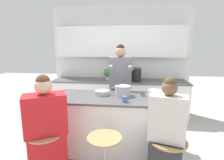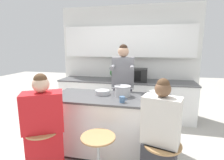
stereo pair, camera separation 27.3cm
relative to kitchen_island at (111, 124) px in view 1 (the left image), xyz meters
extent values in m
plane|color=#B2ADA3|center=(0.00, 0.00, -0.47)|extent=(16.00, 16.00, 0.00)
cube|color=silver|center=(0.00, 1.94, 0.88)|extent=(3.47, 0.06, 2.70)
cube|color=white|center=(0.00, 1.83, 1.35)|extent=(3.20, 0.16, 0.75)
cube|color=white|center=(0.00, 1.56, -0.04)|extent=(3.20, 0.67, 0.87)
cube|color=#4C4C4F|center=(0.00, 1.56, 0.41)|extent=(3.23, 0.70, 0.03)
cube|color=black|center=(0.00, 0.00, -0.44)|extent=(1.74, 0.66, 0.06)
cube|color=white|center=(0.00, 0.00, 0.01)|extent=(1.82, 0.74, 0.84)
cube|color=#4C4C4F|center=(0.00, 0.00, 0.45)|extent=(1.86, 0.78, 0.03)
cylinder|color=#B7BABC|center=(-0.75, -0.71, -0.16)|extent=(0.04, 0.04, 0.60)
cylinder|color=tan|center=(-0.75, -0.71, 0.15)|extent=(0.42, 0.42, 0.02)
cylinder|color=tan|center=(0.00, -0.70, 0.15)|extent=(0.42, 0.42, 0.02)
cylinder|color=tan|center=(0.75, -0.70, 0.15)|extent=(0.42, 0.42, 0.02)
cube|color=#383842|center=(0.09, 0.61, 0.00)|extent=(0.36, 0.25, 0.94)
cube|color=slate|center=(0.09, 0.61, 0.75)|extent=(0.42, 0.26, 0.57)
cylinder|color=slate|center=(-0.05, 0.33, 0.88)|extent=(0.10, 0.32, 0.07)
cylinder|color=slate|center=(0.28, 0.36, 0.88)|extent=(0.10, 0.32, 0.07)
sphere|color=tan|center=(0.09, 0.61, 1.14)|extent=(0.22, 0.22, 0.20)
sphere|color=black|center=(0.09, 0.61, 1.19)|extent=(0.17, 0.17, 0.16)
cube|color=red|center=(-0.73, -0.69, -0.15)|extent=(0.53, 0.45, 0.64)
cube|color=red|center=(-0.73, -0.69, 0.41)|extent=(0.57, 0.49, 0.50)
sphere|color=#DBB293|center=(-0.73, -0.69, 0.77)|extent=(0.28, 0.28, 0.20)
sphere|color=#513823|center=(-0.73, -0.69, 0.82)|extent=(0.22, 0.22, 0.16)
cube|color=silver|center=(0.72, -0.69, 0.43)|extent=(0.45, 0.32, 0.53)
sphere|color=brown|center=(0.72, -0.69, 0.78)|extent=(0.21, 0.21, 0.17)
sphere|color=#513823|center=(0.72, -0.69, 0.83)|extent=(0.17, 0.17, 0.14)
cylinder|color=#B7BABC|center=(0.17, 0.08, 0.54)|extent=(0.24, 0.24, 0.16)
cylinder|color=#B7BABC|center=(0.17, 0.08, 0.62)|extent=(0.26, 0.26, 0.01)
cylinder|color=#B7BABC|center=(0.02, 0.08, 0.59)|extent=(0.05, 0.01, 0.01)
cylinder|color=#B7BABC|center=(0.32, 0.08, 0.59)|extent=(0.05, 0.01, 0.01)
cylinder|color=#B7BABC|center=(-0.16, 0.09, 0.50)|extent=(0.23, 0.23, 0.07)
cylinder|color=white|center=(0.69, 0.22, 0.50)|extent=(0.22, 0.22, 0.07)
cylinder|color=#4C7099|center=(0.22, -0.24, 0.50)|extent=(0.07, 0.07, 0.09)
torus|color=#4C7099|center=(0.26, -0.24, 0.51)|extent=(0.04, 0.01, 0.04)
ellipsoid|color=yellow|center=(0.81, -0.08, 0.48)|extent=(0.10, 0.04, 0.04)
ellipsoid|color=yellow|center=(0.79, -0.05, 0.48)|extent=(0.08, 0.10, 0.04)
ellipsoid|color=yellow|center=(0.84, -0.05, 0.48)|extent=(0.09, 0.09, 0.04)
cube|color=black|center=(0.28, 1.51, 0.58)|extent=(0.48, 0.33, 0.30)
cube|color=black|center=(0.23, 1.34, 0.58)|extent=(0.30, 0.01, 0.23)
cube|color=black|center=(0.45, 1.34, 0.58)|extent=(0.09, 0.01, 0.24)
cylinder|color=beige|center=(-0.27, 1.56, 0.47)|extent=(0.11, 0.11, 0.09)
sphere|color=#387538|center=(-0.27, 1.56, 0.61)|extent=(0.22, 0.22, 0.22)
camera|label=1|loc=(0.31, -2.59, 1.22)|focal=28.00mm
camera|label=2|loc=(0.58, -2.55, 1.22)|focal=28.00mm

